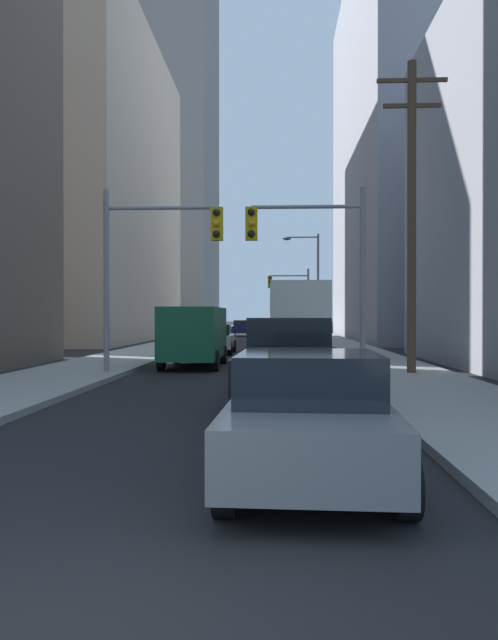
{
  "coord_description": "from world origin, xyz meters",
  "views": [
    {
      "loc": [
        1.38,
        -3.09,
        1.95
      ],
      "look_at": [
        0.0,
        27.34,
        1.73
      ],
      "focal_mm": 34.23,
      "sensor_mm": 36.0,
      "label": 1
    }
  ],
  "objects_px": {
    "city_bus": "(298,316)",
    "pickup_truck_black": "(290,364)",
    "traffic_signal_far_right": "(291,292)",
    "sedan_navy": "(242,328)",
    "sedan_grey": "(308,416)",
    "sedan_beige": "(291,354)",
    "traffic_signal_near_right": "(312,250)",
    "cargo_van_green": "(194,333)",
    "sedan_red": "(283,334)",
    "sedan_white": "(215,339)",
    "traffic_signal_near_left": "(157,250)"
  },
  "relations": [
    {
      "from": "sedan_grey",
      "to": "sedan_red",
      "type": "height_order",
      "value": "same"
    },
    {
      "from": "city_bus",
      "to": "traffic_signal_near_left",
      "type": "height_order",
      "value": "traffic_signal_near_left"
    },
    {
      "from": "pickup_truck_black",
      "to": "sedan_grey",
      "type": "relative_size",
      "value": 1.28
    },
    {
      "from": "city_bus",
      "to": "sedan_beige",
      "type": "distance_m",
      "value": 11.62
    },
    {
      "from": "traffic_signal_near_right",
      "to": "traffic_signal_far_right",
      "type": "height_order",
      "value": "same"
    },
    {
      "from": "sedan_red",
      "to": "traffic_signal_near_right",
      "type": "height_order",
      "value": "traffic_signal_near_right"
    },
    {
      "from": "sedan_grey",
      "to": "sedan_navy",
      "type": "height_order",
      "value": "same"
    },
    {
      "from": "city_bus",
      "to": "pickup_truck_black",
      "type": "bearing_deg",
      "value": -92.57
    },
    {
      "from": "sedan_navy",
      "to": "traffic_signal_near_right",
      "type": "xyz_separation_m",
      "value": [
        4.38,
        -38.91,
        3.27
      ]
    },
    {
      "from": "pickup_truck_black",
      "to": "sedan_grey",
      "type": "height_order",
      "value": "pickup_truck_black"
    },
    {
      "from": "sedan_navy",
      "to": "traffic_signal_near_right",
      "type": "bearing_deg",
      "value": -83.58
    },
    {
      "from": "cargo_van_green",
      "to": "sedan_grey",
      "type": "bearing_deg",
      "value": -77.59
    },
    {
      "from": "traffic_signal_near_right",
      "to": "sedan_navy",
      "type": "bearing_deg",
      "value": 96.42
    },
    {
      "from": "pickup_truck_black",
      "to": "traffic_signal_near_right",
      "type": "distance_m",
      "value": 7.24
    },
    {
      "from": "sedan_red",
      "to": "sedan_grey",
      "type": "bearing_deg",
      "value": -90.15
    },
    {
      "from": "sedan_grey",
      "to": "traffic_signal_near_left",
      "type": "bearing_deg",
      "value": 108.99
    },
    {
      "from": "sedan_navy",
      "to": "traffic_signal_far_right",
      "type": "bearing_deg",
      "value": -51.77
    },
    {
      "from": "traffic_signal_near_left",
      "to": "sedan_red",
      "type": "bearing_deg",
      "value": 78.05
    },
    {
      "from": "sedan_beige",
      "to": "traffic_signal_near_left",
      "type": "distance_m",
      "value": 5.41
    },
    {
      "from": "pickup_truck_black",
      "to": "traffic_signal_near_left",
      "type": "relative_size",
      "value": 0.91
    },
    {
      "from": "sedan_white",
      "to": "city_bus",
      "type": "bearing_deg",
      "value": -7.09
    },
    {
      "from": "sedan_grey",
      "to": "sedan_beige",
      "type": "bearing_deg",
      "value": 89.57
    },
    {
      "from": "cargo_van_green",
      "to": "sedan_beige",
      "type": "relative_size",
      "value": 1.23
    },
    {
      "from": "cargo_van_green",
      "to": "traffic_signal_far_right",
      "type": "relative_size",
      "value": 0.87
    },
    {
      "from": "pickup_truck_black",
      "to": "sedan_beige",
      "type": "xyz_separation_m",
      "value": [
        0.16,
        6.06,
        -0.16
      ]
    },
    {
      "from": "cargo_van_green",
      "to": "sedan_red",
      "type": "relative_size",
      "value": 1.24
    },
    {
      "from": "sedan_white",
      "to": "traffic_signal_near_right",
      "type": "bearing_deg",
      "value": -70.0
    },
    {
      "from": "sedan_red",
      "to": "cargo_van_green",
      "type": "bearing_deg",
      "value": -102.07
    },
    {
      "from": "pickup_truck_black",
      "to": "sedan_white",
      "type": "height_order",
      "value": "pickup_truck_black"
    },
    {
      "from": "traffic_signal_near_left",
      "to": "pickup_truck_black",
      "type": "bearing_deg",
      "value": -57.5
    },
    {
      "from": "sedan_grey",
      "to": "sedan_beige",
      "type": "relative_size",
      "value": 1.0
    },
    {
      "from": "city_bus",
      "to": "sedan_red",
      "type": "distance_m",
      "value": 9.24
    },
    {
      "from": "city_bus",
      "to": "traffic_signal_near_left",
      "type": "relative_size",
      "value": 1.92
    },
    {
      "from": "sedan_navy",
      "to": "traffic_signal_far_right",
      "type": "relative_size",
      "value": 0.7
    },
    {
      "from": "city_bus",
      "to": "pickup_truck_black",
      "type": "relative_size",
      "value": 2.11
    },
    {
      "from": "traffic_signal_far_right",
      "to": "sedan_beige",
      "type": "bearing_deg",
      "value": -91.29
    },
    {
      "from": "sedan_red",
      "to": "traffic_signal_near_right",
      "type": "bearing_deg",
      "value": -88.15
    },
    {
      "from": "pickup_truck_black",
      "to": "traffic_signal_near_right",
      "type": "relative_size",
      "value": 0.91
    },
    {
      "from": "traffic_signal_near_right",
      "to": "sedan_beige",
      "type": "bearing_deg",
      "value": -147.31
    },
    {
      "from": "sedan_white",
      "to": "sedan_red",
      "type": "relative_size",
      "value": 1.01
    },
    {
      "from": "sedan_grey",
      "to": "sedan_white",
      "type": "distance_m",
      "value": 24.12
    },
    {
      "from": "sedan_grey",
      "to": "traffic_signal_near_right",
      "type": "bearing_deg",
      "value": 86.53
    },
    {
      "from": "cargo_van_green",
      "to": "traffic_signal_far_right",
      "type": "bearing_deg",
      "value": 81.69
    },
    {
      "from": "traffic_signal_near_right",
      "to": "sedan_white",
      "type": "bearing_deg",
      "value": 110.0
    },
    {
      "from": "city_bus",
      "to": "sedan_red",
      "type": "xyz_separation_m",
      "value": [
        -0.63,
        9.14,
        -1.16
      ]
    },
    {
      "from": "pickup_truck_black",
      "to": "traffic_signal_far_right",
      "type": "bearing_deg",
      "value": 88.67
    },
    {
      "from": "city_bus",
      "to": "traffic_signal_far_right",
      "type": "relative_size",
      "value": 1.92
    },
    {
      "from": "traffic_signal_near_left",
      "to": "traffic_signal_near_right",
      "type": "distance_m",
      "value": 4.94
    },
    {
      "from": "traffic_signal_far_right",
      "to": "sedan_navy",
      "type": "bearing_deg",
      "value": 128.23
    },
    {
      "from": "sedan_red",
      "to": "traffic_signal_far_right",
      "type": "bearing_deg",
      "value": 86.63
    }
  ]
}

